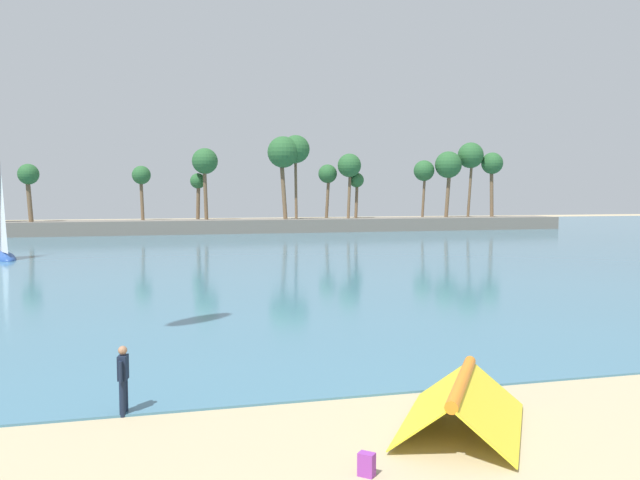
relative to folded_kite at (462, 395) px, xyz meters
The scene contains 6 objects.
sea 57.24m from the folded_kite, 93.48° to the left, with size 220.00×108.92×0.06m, color teal.
palm_headland 71.68m from the folded_kite, 90.09° to the left, with size 107.13×6.33×12.94m.
folded_kite is the anchor object (origin of this frame).
person_at_waterline 7.84m from the folded_kite, 158.81° to the left, with size 0.26×0.54×1.67m.
backpack_by_trailer 3.30m from the folded_kite, 148.59° to the right, with size 0.37×0.37×0.44m.
sailboat_near_shore 46.20m from the folded_kite, 113.28° to the left, with size 3.59×5.93×8.25m.
Camera 1 is at (-3.03, -5.86, 5.25)m, focal length 36.00 mm.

